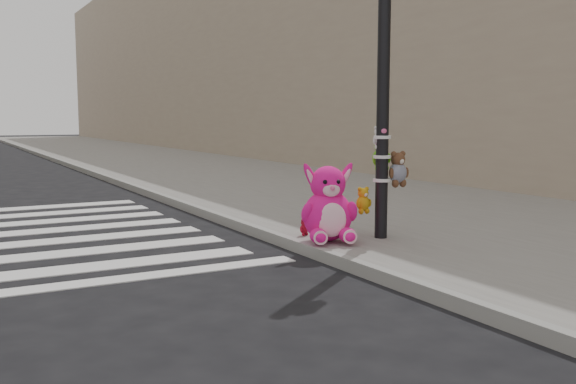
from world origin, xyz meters
TOP-DOWN VIEW (x-y plane):
  - ground at (0.00, 0.00)m, footprint 120.00×120.00m
  - sidewalk_near at (5.00, 10.00)m, footprint 7.00×80.00m
  - curb_edge at (1.55, 10.00)m, footprint 0.12×80.00m
  - bld_near at (10.50, 20.00)m, footprint 5.00×60.00m
  - signal_pole at (2.63, 1.82)m, footprint 0.70×0.50m
  - pink_bunny at (1.86, 1.91)m, footprint 0.81×0.89m
  - red_teddy at (1.80, 2.40)m, footprint 0.18×0.15m

SIDE VIEW (x-z plane):
  - ground at x=0.00m, z-range 0.00..0.00m
  - sidewalk_near at x=5.00m, z-range 0.00..0.14m
  - curb_edge at x=1.55m, z-range -0.01..0.15m
  - red_teddy at x=1.80m, z-range 0.14..0.36m
  - pink_bunny at x=1.86m, z-range 0.05..1.06m
  - signal_pole at x=2.63m, z-range -0.26..3.74m
  - bld_near at x=10.50m, z-range 0.00..10.00m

